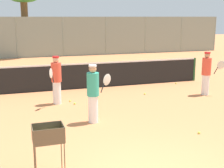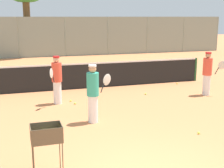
% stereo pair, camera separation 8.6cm
% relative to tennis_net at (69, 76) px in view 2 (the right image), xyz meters
% --- Properties ---
extents(tennis_net, '(11.89, 0.10, 1.07)m').
position_rel_tennis_net_xyz_m(tennis_net, '(0.00, 0.00, 0.00)').
color(tennis_net, '#26592D').
rests_on(tennis_net, ground_plane).
extents(back_fence, '(30.01, 0.08, 2.92)m').
position_rel_tennis_net_xyz_m(back_fence, '(-0.00, 10.93, 0.90)').
color(back_fence, gray).
rests_on(back_fence, ground_plane).
extents(player_white_outfit, '(0.51, 0.82, 1.64)m').
position_rel_tennis_net_xyz_m(player_white_outfit, '(-0.77, -2.00, 0.30)').
color(player_white_outfit, white).
rests_on(player_white_outfit, ground_plane).
extents(player_red_cap, '(0.83, 0.48, 1.64)m').
position_rel_tennis_net_xyz_m(player_red_cap, '(-0.08, -4.21, 0.30)').
color(player_red_cap, white).
rests_on(player_red_cap, ground_plane).
extents(player_yellow_shirt, '(0.84, 0.45, 1.64)m').
position_rel_tennis_net_xyz_m(player_yellow_shirt, '(4.80, -2.49, 0.29)').
color(player_yellow_shirt, white).
rests_on(player_yellow_shirt, ground_plane).
extents(ball_cart, '(0.56, 0.41, 1.01)m').
position_rel_tennis_net_xyz_m(ball_cart, '(-1.66, -6.95, 0.22)').
color(ball_cart, brown).
rests_on(ball_cart, ground_plane).
extents(tennis_ball_1, '(0.07, 0.07, 0.07)m').
position_rel_tennis_net_xyz_m(tennis_ball_1, '(-0.30, -1.86, -0.53)').
color(tennis_ball_1, '#D1E54C').
rests_on(tennis_ball_1, ground_plane).
extents(tennis_ball_2, '(0.07, 0.07, 0.07)m').
position_rel_tennis_net_xyz_m(tennis_ball_2, '(4.72, -0.42, -0.53)').
color(tennis_ball_2, '#D1E54C').
rests_on(tennis_ball_2, ground_plane).
extents(tennis_ball_3, '(0.07, 0.07, 0.07)m').
position_rel_tennis_net_xyz_m(tennis_ball_3, '(2.24, -5.94, -0.53)').
color(tennis_ball_3, '#D1E54C').
rests_on(tennis_ball_3, ground_plane).
extents(tennis_ball_4, '(0.07, 0.07, 0.07)m').
position_rel_tennis_net_xyz_m(tennis_ball_4, '(2.60, -1.76, -0.53)').
color(tennis_ball_4, '#D1E54C').
rests_on(tennis_ball_4, ground_plane).
extents(tennis_ball_5, '(0.07, 0.07, 0.07)m').
position_rel_tennis_net_xyz_m(tennis_ball_5, '(-0.22, -2.24, -0.53)').
color(tennis_ball_5, '#D1E54C').
rests_on(tennis_ball_5, ground_plane).
extents(parked_car, '(4.20, 1.70, 1.60)m').
position_rel_tennis_net_xyz_m(parked_car, '(5.73, 15.10, 0.10)').
color(parked_car, white).
rests_on(parked_car, ground_plane).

